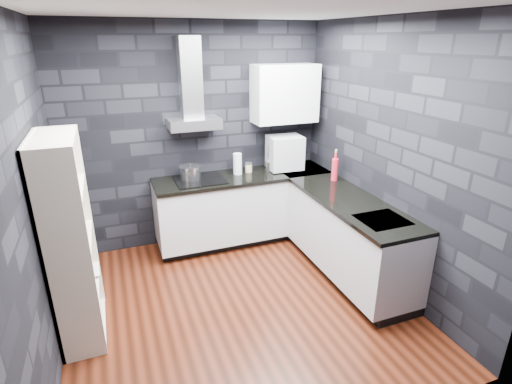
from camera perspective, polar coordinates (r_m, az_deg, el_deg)
ground at (r=4.15m, az=-2.41°, el=-15.80°), size 3.20×3.20×0.00m
ceiling at (r=3.32m, az=-3.18°, el=24.72°), size 3.20×3.20×0.00m
wall_back at (r=5.02m, az=-8.61°, el=7.75°), size 3.20×0.05×2.70m
wall_front at (r=2.16m, az=11.12°, el=-11.10°), size 3.20×0.05×2.70m
wall_left at (r=3.41m, az=-29.66°, el=-1.30°), size 0.05×3.20×2.70m
wall_right at (r=4.27m, az=18.51°, el=4.54°), size 0.05×3.20×2.70m
toekick_back at (r=5.34m, az=-1.90°, el=-6.11°), size 2.18×0.50×0.10m
toekick_right at (r=4.70m, az=13.13°, el=-10.76°), size 0.50×1.78×0.10m
counter_back_cab at (r=5.12m, az=-1.81°, el=-2.02°), size 2.20×0.60×0.76m
counter_right_cab at (r=4.47m, az=13.16°, el=-6.18°), size 0.60×1.80×0.76m
counter_back_top at (r=4.97m, az=-1.82°, el=2.19°), size 2.20×0.62×0.04m
counter_right_top at (r=4.30m, az=13.48°, el=-1.46°), size 0.62×1.80×0.04m
counter_corner_top at (r=5.27m, az=6.39°, el=3.21°), size 0.62×0.62×0.04m
hood_body at (r=4.78m, az=-8.81°, el=9.65°), size 0.60×0.34×0.12m
hood_chimney at (r=4.77m, az=-9.35°, el=15.81°), size 0.24×0.20×0.90m
upper_cabinet at (r=5.09m, az=4.12°, el=13.84°), size 0.80×0.35×0.70m
cooktop at (r=4.83m, az=-8.05°, el=1.75°), size 0.58×0.50×0.01m
sink_rim at (r=3.94m, az=17.62°, el=-3.84°), size 0.44×0.40×0.01m
pot at (r=4.84m, az=-9.37°, el=2.71°), size 0.27×0.27×0.14m
glass_vase at (r=4.97m, az=-2.65°, el=4.03°), size 0.13×0.13×0.26m
storage_jar at (r=5.07m, az=-1.07°, el=3.45°), size 0.10×0.10×0.11m
utensil_crock at (r=5.12m, az=1.86°, el=3.73°), size 0.11×0.11×0.12m
appliance_garage at (r=5.14m, az=4.13°, el=5.65°), size 0.44×0.36×0.42m
red_bottle at (r=4.83m, az=11.19°, el=3.16°), size 0.09×0.09×0.27m
bookshelf at (r=3.70m, az=-24.97°, el=-6.44°), size 0.58×0.87×1.80m
fruit_bowl at (r=3.61m, az=-25.13°, el=-6.51°), size 0.24×0.24×0.06m
book_red at (r=3.99m, az=-24.22°, el=-9.68°), size 0.16×0.06×0.22m
book_second at (r=4.00m, az=-24.26°, el=-9.19°), size 0.18×0.03×0.25m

